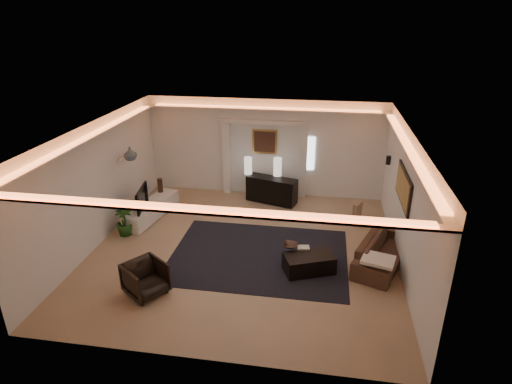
# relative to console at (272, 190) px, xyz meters

# --- Properties ---
(floor) EXTENTS (7.00, 7.00, 0.00)m
(floor) POSITION_rel_console_xyz_m (-0.30, -2.83, -0.40)
(floor) COLOR tan
(floor) RESTS_ON ground
(ceiling) EXTENTS (7.00, 7.00, 0.00)m
(ceiling) POSITION_rel_console_xyz_m (-0.30, -2.83, 2.50)
(ceiling) COLOR white
(ceiling) RESTS_ON ground
(wall_back) EXTENTS (7.00, 0.00, 7.00)m
(wall_back) POSITION_rel_console_xyz_m (-0.30, 0.67, 1.05)
(wall_back) COLOR white
(wall_back) RESTS_ON ground
(wall_front) EXTENTS (7.00, 0.00, 7.00)m
(wall_front) POSITION_rel_console_xyz_m (-0.30, -6.33, 1.05)
(wall_front) COLOR white
(wall_front) RESTS_ON ground
(wall_left) EXTENTS (0.00, 7.00, 7.00)m
(wall_left) POSITION_rel_console_xyz_m (-3.80, -2.83, 1.05)
(wall_left) COLOR white
(wall_left) RESTS_ON ground
(wall_right) EXTENTS (0.00, 7.00, 7.00)m
(wall_right) POSITION_rel_console_xyz_m (3.20, -2.83, 1.05)
(wall_right) COLOR white
(wall_right) RESTS_ON ground
(cove_soffit) EXTENTS (7.00, 7.00, 0.04)m
(cove_soffit) POSITION_rel_console_xyz_m (-0.30, -2.83, 2.22)
(cove_soffit) COLOR silver
(cove_soffit) RESTS_ON ceiling
(daylight_slit) EXTENTS (0.25, 0.03, 1.00)m
(daylight_slit) POSITION_rel_console_xyz_m (1.05, 0.65, 0.95)
(daylight_slit) COLOR white
(daylight_slit) RESTS_ON wall_back
(area_rug) EXTENTS (4.00, 3.00, 0.01)m
(area_rug) POSITION_rel_console_xyz_m (0.10, -3.03, -0.39)
(area_rug) COLOR black
(area_rug) RESTS_ON ground
(pilaster_left) EXTENTS (0.22, 0.20, 2.20)m
(pilaster_left) POSITION_rel_console_xyz_m (-1.45, 0.57, 0.70)
(pilaster_left) COLOR silver
(pilaster_left) RESTS_ON ground
(pilaster_right) EXTENTS (0.22, 0.20, 2.20)m
(pilaster_right) POSITION_rel_console_xyz_m (0.85, 0.57, 0.70)
(pilaster_right) COLOR silver
(pilaster_right) RESTS_ON ground
(alcove_header) EXTENTS (2.52, 0.20, 0.12)m
(alcove_header) POSITION_rel_console_xyz_m (-0.30, 0.57, 1.85)
(alcove_header) COLOR silver
(alcove_header) RESTS_ON wall_back
(painting_frame) EXTENTS (0.74, 0.04, 0.74)m
(painting_frame) POSITION_rel_console_xyz_m (-0.30, 0.64, 1.25)
(painting_frame) COLOR tan
(painting_frame) RESTS_ON wall_back
(painting_canvas) EXTENTS (0.62, 0.02, 0.62)m
(painting_canvas) POSITION_rel_console_xyz_m (-0.30, 0.61, 1.25)
(painting_canvas) COLOR #4C2D1E
(painting_canvas) RESTS_ON wall_back
(art_panel_frame) EXTENTS (0.04, 1.64, 0.74)m
(art_panel_frame) POSITION_rel_console_xyz_m (3.17, -2.53, 1.30)
(art_panel_frame) COLOR black
(art_panel_frame) RESTS_ON wall_right
(art_panel_gold) EXTENTS (0.02, 1.50, 0.62)m
(art_panel_gold) POSITION_rel_console_xyz_m (3.14, -2.53, 1.30)
(art_panel_gold) COLOR tan
(art_panel_gold) RESTS_ON wall_right
(wall_sconce) EXTENTS (0.12, 0.12, 0.22)m
(wall_sconce) POSITION_rel_console_xyz_m (3.08, -0.63, 1.28)
(wall_sconce) COLOR black
(wall_sconce) RESTS_ON wall_right
(wall_niche) EXTENTS (0.10, 0.55, 0.04)m
(wall_niche) POSITION_rel_console_xyz_m (-3.74, -1.43, 1.25)
(wall_niche) COLOR silver
(wall_niche) RESTS_ON wall_left
(console) EXTENTS (1.54, 0.86, 0.73)m
(console) POSITION_rel_console_xyz_m (0.00, 0.00, 0.00)
(console) COLOR black
(console) RESTS_ON ground
(lamp_left) EXTENTS (0.24, 0.24, 0.51)m
(lamp_left) POSITION_rel_console_xyz_m (-0.73, 0.23, 0.69)
(lamp_left) COLOR silver
(lamp_left) RESTS_ON console
(lamp_right) EXTENTS (0.25, 0.25, 0.53)m
(lamp_right) POSITION_rel_console_xyz_m (0.13, 0.23, 0.69)
(lamp_right) COLOR silver
(lamp_right) RESTS_ON console
(media_ledge) EXTENTS (0.88, 2.18, 0.40)m
(media_ledge) POSITION_rel_console_xyz_m (-3.10, -1.50, -0.18)
(media_ledge) COLOR silver
(media_ledge) RESTS_ON ground
(tv) EXTENTS (1.02, 0.29, 0.58)m
(tv) POSITION_rel_console_xyz_m (-3.27, -1.87, 0.34)
(tv) COLOR black
(tv) RESTS_ON media_ledge
(figurine) EXTENTS (0.16, 0.16, 0.40)m
(figurine) POSITION_rel_console_xyz_m (-3.11, -0.72, 0.24)
(figurine) COLOR #3C2518
(figurine) RESTS_ON media_ledge
(ginger_jar) EXTENTS (0.37, 0.37, 0.35)m
(ginger_jar) POSITION_rel_console_xyz_m (-3.45, -1.65, 1.44)
(ginger_jar) COLOR #334A56
(ginger_jar) RESTS_ON wall_niche
(plant) EXTENTS (0.54, 0.54, 0.76)m
(plant) POSITION_rel_console_xyz_m (-3.38, -2.56, -0.02)
(plant) COLOR #1A3F14
(plant) RESTS_ON ground
(sofa) EXTENTS (2.24, 1.52, 0.61)m
(sofa) POSITION_rel_console_xyz_m (2.85, -2.90, -0.10)
(sofa) COLOR #46331E
(sofa) RESTS_ON ground
(throw_blanket) EXTENTS (0.75, 0.67, 0.07)m
(throw_blanket) POSITION_rel_console_xyz_m (2.64, -3.69, 0.15)
(throw_blanket) COLOR beige
(throw_blanket) RESTS_ON sofa
(throw_pillow) EXTENTS (0.27, 0.41, 0.39)m
(throw_pillow) POSITION_rel_console_xyz_m (2.36, -1.34, 0.15)
(throw_pillow) COLOR #987658
(throw_pillow) RESTS_ON sofa
(coffee_table) EXTENTS (1.19, 0.93, 0.39)m
(coffee_table) POSITION_rel_console_xyz_m (1.25, -3.49, -0.20)
(coffee_table) COLOR black
(coffee_table) RESTS_ON ground
(bowl) EXTENTS (0.38, 0.38, 0.08)m
(bowl) POSITION_rel_console_xyz_m (0.82, -3.21, 0.05)
(bowl) COLOR #32221B
(bowl) RESTS_ON coffee_table
(magazine) EXTENTS (0.29, 0.22, 0.03)m
(magazine) POSITION_rel_console_xyz_m (1.11, -3.21, 0.02)
(magazine) COLOR beige
(magazine) RESTS_ON coffee_table
(armchair) EXTENTS (1.03, 1.03, 0.68)m
(armchair) POSITION_rel_console_xyz_m (-1.90, -4.79, -0.06)
(armchair) COLOR black
(armchair) RESTS_ON ground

